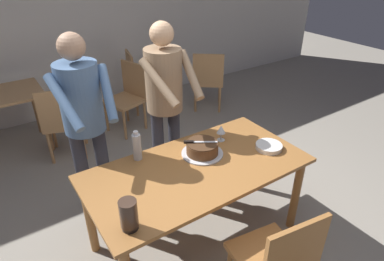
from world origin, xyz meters
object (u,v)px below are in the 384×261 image
at_px(background_chair_0, 128,95).
at_px(hurricane_lamp, 129,215).
at_px(plate_stack, 269,147).
at_px(person_standing_beside, 84,116).
at_px(background_chair_2, 63,120).
at_px(background_chair_3, 140,79).
at_px(wine_glass_near, 221,130).
at_px(person_cutting_cake, 165,97).
at_px(water_bottle, 137,146).
at_px(chair_near_side, 277,259).
at_px(background_chair_1, 208,79).
at_px(cake_on_platter, 202,149).
at_px(cake_knife, 193,142).
at_px(main_dining_table, 197,178).

bearing_deg(background_chair_0, hurricane_lamp, -113.65).
bearing_deg(plate_stack, person_standing_beside, 147.55).
height_order(background_chair_2, background_chair_3, same).
xyz_separation_m(wine_glass_near, person_cutting_cake, (-0.29, 0.44, 0.22)).
height_order(person_cutting_cake, background_chair_0, person_cutting_cake).
bearing_deg(water_bottle, chair_near_side, -71.70).
relative_size(hurricane_lamp, person_cutting_cake, 0.12).
bearing_deg(background_chair_0, person_standing_beside, -123.83).
bearing_deg(background_chair_1, background_chair_3, 147.82).
distance_m(background_chair_0, background_chair_2, 0.95).
relative_size(cake_on_platter, chair_near_side, 0.38).
distance_m(plate_stack, background_chair_2, 2.35).
distance_m(background_chair_0, background_chair_3, 0.58).
bearing_deg(person_cutting_cake, background_chair_1, 42.65).
bearing_deg(background_chair_3, background_chair_1, -32.18).
bearing_deg(cake_knife, hurricane_lamp, -149.30).
xyz_separation_m(cake_knife, background_chair_3, (0.68, 2.41, -0.37)).
height_order(hurricane_lamp, background_chair_1, hurricane_lamp).
relative_size(cake_on_platter, person_standing_beside, 0.20).
distance_m(hurricane_lamp, background_chair_1, 3.30).
bearing_deg(wine_glass_near, background_chair_2, 119.22).
relative_size(person_cutting_cake, background_chair_2, 1.91).
bearing_deg(water_bottle, background_chair_3, 63.95).
bearing_deg(cake_knife, background_chair_1, 50.71).
height_order(main_dining_table, person_cutting_cake, person_cutting_cake).
bearing_deg(hurricane_lamp, background_chair_3, 63.17).
bearing_deg(hurricane_lamp, main_dining_table, 22.88).
relative_size(cake_knife, wine_glass_near, 1.65).
bearing_deg(person_cutting_cake, plate_stack, -54.69).
relative_size(hurricane_lamp, chair_near_side, 0.23).
relative_size(wine_glass_near, background_chair_0, 0.16).
bearing_deg(main_dining_table, background_chair_3, 73.66).
distance_m(plate_stack, background_chair_1, 2.38).
distance_m(water_bottle, background_chair_0, 1.95).
bearing_deg(chair_near_side, cake_on_platter, 85.36).
relative_size(main_dining_table, hurricane_lamp, 8.18).
xyz_separation_m(person_cutting_cake, background_chair_3, (0.65, 1.92, -0.58)).
relative_size(cake_on_platter, person_cutting_cake, 0.20).
bearing_deg(main_dining_table, wine_glass_near, 28.35).
relative_size(person_standing_beside, background_chair_3, 1.91).
relative_size(wine_glass_near, person_cutting_cake, 0.08).
xyz_separation_m(chair_near_side, background_chair_2, (-0.60, 2.71, 0.00)).
xyz_separation_m(chair_near_side, background_chair_3, (0.70, 3.39, 0.00)).
bearing_deg(background_chair_1, water_bottle, -139.07).
xyz_separation_m(plate_stack, person_standing_beside, (-1.25, 0.80, 0.31)).
bearing_deg(cake_on_platter, person_standing_beside, 143.32).
height_order(main_dining_table, cake_on_platter, cake_on_platter).
distance_m(cake_on_platter, wine_glass_near, 0.28).
xyz_separation_m(main_dining_table, cake_knife, (0.08, 0.16, 0.22)).
bearing_deg(background_chair_1, main_dining_table, -128.28).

